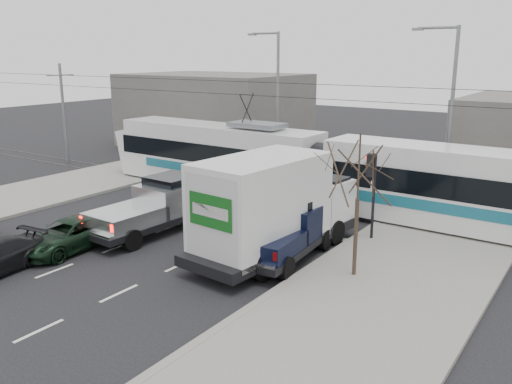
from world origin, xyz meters
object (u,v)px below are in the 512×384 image
Objects in this scene: tram at (324,170)px; box_truck at (273,207)px; street_lamp_far at (275,94)px; green_car at (68,235)px; navy_pickup at (289,229)px; silver_pickup at (159,205)px; street_lamp_near at (448,106)px; bare_tree at (359,173)px; traffic_signal at (372,177)px.

tram reaches higher than box_truck.
street_lamp_far is 2.05× the size of green_car.
box_truck reaches higher than navy_pickup.
box_truck reaches higher than green_car.
silver_pickup is 5.91m from box_truck.
silver_pickup is (2.37, -13.41, -3.95)m from street_lamp_far.
street_lamp_near is 11.99m from navy_pickup.
bare_tree is 4.02m from navy_pickup.
tram reaches higher than silver_pickup.
box_truck is (-3.28, -11.23, -3.14)m from street_lamp_near.
bare_tree is 1.14× the size of green_car.
traffic_signal is at bearing -40.54° from tram.
silver_pickup is at bearing 179.14° from navy_pickup.
tram is 6.13× the size of green_car.
navy_pickup is (0.60, 0.24, -0.84)m from box_truck.
tram is (-3.98, 3.56, -0.79)m from traffic_signal.
street_lamp_near reaches higher than box_truck.
bare_tree reaches higher than silver_pickup.
bare_tree is at bearing 2.12° from silver_pickup.
bare_tree is 4.01m from box_truck.
silver_pickup is 1.48× the size of green_car.
street_lamp_near is 12.11m from box_truck.
street_lamp_far reaches higher than traffic_signal.
traffic_signal is 0.65× the size of navy_pickup.
box_truck reaches higher than silver_pickup.
navy_pickup is at bearing 6.41° from silver_pickup.
silver_pickup reaches higher than navy_pickup.
traffic_signal is at bearing 27.92° from silver_pickup.
street_lamp_far is 1.38× the size of silver_pickup.
navy_pickup is at bearing -55.81° from street_lamp_far.
street_lamp_far reaches higher than green_car.
tram is 4.13× the size of silver_pickup.
box_truck is (1.54, -7.28, 0.02)m from tram.
green_car is (-7.74, -4.30, -0.52)m from navy_pickup.
silver_pickup is 4.13m from green_car.
street_lamp_near reaches higher than tram.
street_lamp_far is 9.48m from tram.
green_car is at bearing -160.47° from bare_tree.
navy_pickup is at bearing -103.69° from street_lamp_near.
bare_tree is 0.61× the size of box_truck.
traffic_signal is 0.44× the size of box_truck.
green_car is at bearing -86.41° from street_lamp_far.
street_lamp_far is at bearing 131.12° from bare_tree.
traffic_signal is 5.39m from tram.
bare_tree is 0.56× the size of street_lamp_near.
box_truck is 1.87× the size of green_car.
silver_pickup is 1.17× the size of navy_pickup.
silver_pickup is 0.80× the size of box_truck.
tram is at bearing 62.68° from silver_pickup.
traffic_signal is 0.40× the size of street_lamp_near.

